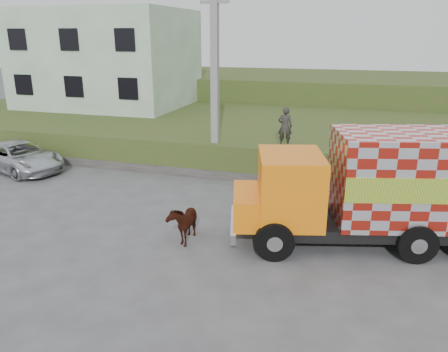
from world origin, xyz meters
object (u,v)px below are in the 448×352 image
(cargo_truck, at_px, (379,188))
(cow, at_px, (183,221))
(suv, at_px, (18,157))
(pedestrian, at_px, (285,127))
(utility_pole, at_px, (215,82))

(cargo_truck, relative_size, cow, 5.52)
(suv, relative_size, pedestrian, 2.89)
(cargo_truck, bearing_deg, suv, 154.16)
(cow, height_order, suv, suv)
(suv, bearing_deg, pedestrian, -62.33)
(suv, xyz_separation_m, pedestrian, (11.82, 2.19, 1.66))
(utility_pole, height_order, suv, utility_pole)
(utility_pole, relative_size, cargo_truck, 1.01)
(utility_pole, height_order, cargo_truck, utility_pole)
(suv, distance_m, pedestrian, 12.14)
(pedestrian, bearing_deg, utility_pole, -2.83)
(utility_pole, xyz_separation_m, cargo_truck, (6.56, -4.92, -2.34))
(utility_pole, xyz_separation_m, cow, (1.04, -6.39, -3.47))
(cow, height_order, pedestrian, pedestrian)
(utility_pole, height_order, pedestrian, utility_pole)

